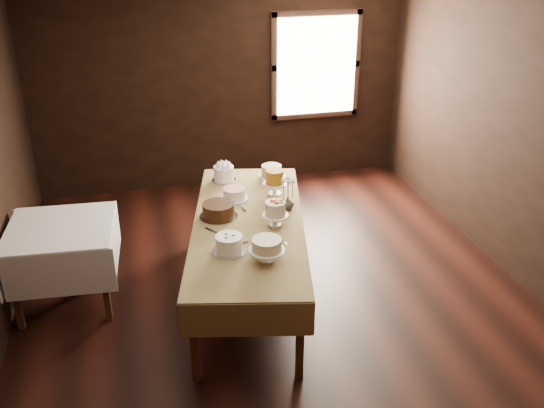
% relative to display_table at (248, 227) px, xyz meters
% --- Properties ---
extents(floor, '(5.00, 6.00, 0.01)m').
position_rel_display_table_xyz_m(floor, '(0.24, -0.15, -0.75)').
color(floor, black).
rests_on(floor, ground).
extents(ceiling, '(5.00, 6.00, 0.01)m').
position_rel_display_table_xyz_m(ceiling, '(0.24, -0.15, 2.05)').
color(ceiling, beige).
rests_on(ceiling, wall_back).
extents(wall_back, '(5.00, 0.02, 2.80)m').
position_rel_display_table_xyz_m(wall_back, '(0.24, 2.85, 0.65)').
color(wall_back, black).
rests_on(wall_back, ground).
extents(wall_right, '(0.02, 6.00, 2.80)m').
position_rel_display_table_xyz_m(wall_right, '(2.74, -0.15, 0.65)').
color(wall_right, black).
rests_on(wall_right, ground).
extents(window, '(1.10, 0.05, 1.30)m').
position_rel_display_table_xyz_m(window, '(1.54, 2.79, 0.85)').
color(window, '#FFEABF').
rests_on(window, wall_back).
extents(display_table, '(1.57, 2.79, 0.82)m').
position_rel_display_table_xyz_m(display_table, '(0.00, 0.00, 0.00)').
color(display_table, '#3D2011').
rests_on(display_table, ground).
extents(side_table, '(1.03, 1.03, 0.82)m').
position_rel_display_table_xyz_m(side_table, '(-1.73, 0.32, -0.04)').
color(side_table, '#3D2011').
rests_on(side_table, ground).
extents(cake_meringue, '(0.26, 0.26, 0.16)m').
position_rel_display_table_xyz_m(cake_meringue, '(-0.06, 1.03, 0.14)').
color(cake_meringue, silver).
rests_on(cake_meringue, display_table).
extents(cake_speckled, '(0.28, 0.28, 0.13)m').
position_rel_display_table_xyz_m(cake_speckled, '(0.47, 1.00, 0.12)').
color(cake_speckled, white).
rests_on(cake_speckled, display_table).
extents(cake_lattice, '(0.29, 0.29, 0.11)m').
position_rel_display_table_xyz_m(cake_lattice, '(-0.04, 0.53, 0.11)').
color(cake_lattice, white).
rests_on(cake_lattice, display_table).
extents(cake_caramel, '(0.25, 0.25, 0.28)m').
position_rel_display_table_xyz_m(cake_caramel, '(0.39, 0.54, 0.18)').
color(cake_caramel, white).
rests_on(cake_caramel, display_table).
extents(cake_chocolate, '(0.37, 0.37, 0.14)m').
position_rel_display_table_xyz_m(cake_chocolate, '(-0.26, 0.16, 0.13)').
color(cake_chocolate, silver).
rests_on(cake_chocolate, display_table).
extents(cake_flowers, '(0.26, 0.26, 0.25)m').
position_rel_display_table_xyz_m(cake_flowers, '(0.23, -0.13, 0.17)').
color(cake_flowers, white).
rests_on(cake_flowers, display_table).
extents(cake_swirl, '(0.32, 0.32, 0.15)m').
position_rel_display_table_xyz_m(cake_swirl, '(-0.27, -0.51, 0.13)').
color(cake_swirl, silver).
rests_on(cake_swirl, display_table).
extents(cake_cream, '(0.33, 0.33, 0.22)m').
position_rel_display_table_xyz_m(cake_cream, '(0.00, -0.74, 0.16)').
color(cake_cream, white).
rests_on(cake_cream, display_table).
extents(cake_server_a, '(0.23, 0.11, 0.01)m').
position_rel_display_table_xyz_m(cake_server_a, '(-0.02, -0.36, 0.06)').
color(cake_server_a, silver).
rests_on(cake_server_a, display_table).
extents(cake_server_b, '(0.10, 0.24, 0.01)m').
position_rel_display_table_xyz_m(cake_server_b, '(0.22, -0.45, 0.06)').
color(cake_server_b, silver).
rests_on(cake_server_b, display_table).
extents(cake_server_c, '(0.07, 0.24, 0.01)m').
position_rel_display_table_xyz_m(cake_server_c, '(-0.01, 0.38, 0.06)').
color(cake_server_c, silver).
rests_on(cake_server_c, display_table).
extents(cake_server_d, '(0.18, 0.19, 0.01)m').
position_rel_display_table_xyz_m(cake_server_d, '(0.34, 0.22, 0.06)').
color(cake_server_d, silver).
rests_on(cake_server_d, display_table).
extents(cake_server_e, '(0.16, 0.21, 0.01)m').
position_rel_display_table_xyz_m(cake_server_e, '(-0.31, -0.17, 0.06)').
color(cake_server_e, silver).
rests_on(cake_server_e, display_table).
extents(flower_vase, '(0.15, 0.15, 0.13)m').
position_rel_display_table_xyz_m(flower_vase, '(0.44, 0.18, 0.12)').
color(flower_vase, '#2D2823').
rests_on(flower_vase, display_table).
extents(flower_bouquet, '(0.14, 0.14, 0.20)m').
position_rel_display_table_xyz_m(flower_bouquet, '(0.44, 0.18, 0.31)').
color(flower_bouquet, white).
rests_on(flower_bouquet, flower_vase).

